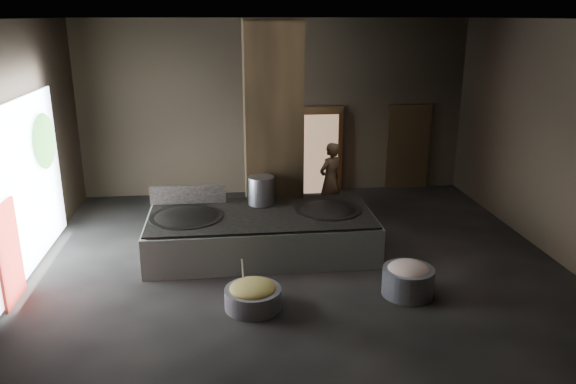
{
  "coord_description": "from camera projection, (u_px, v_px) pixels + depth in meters",
  "views": [
    {
      "loc": [
        -1.3,
        -9.96,
        4.57
      ],
      "look_at": [
        -0.13,
        0.45,
        1.25
      ],
      "focal_mm": 35.0,
      "sensor_mm": 36.0,
      "label": 1
    }
  ],
  "objects": [
    {
      "name": "left_opening",
      "position": [
        25.0,
        187.0,
        10.13
      ],
      "size": [
        0.04,
        4.2,
        3.1
      ],
      "primitive_type": "cube",
      "color": "white",
      "rests_on": "ground"
    },
    {
      "name": "veg_fill",
      "position": [
        253.0,
        288.0,
        9.06
      ],
      "size": [
        0.76,
        0.76,
        0.23
      ],
      "primitive_type": "ellipsoid",
      "color": "olive",
      "rests_on": "veg_basin"
    },
    {
      "name": "pavilion_sliver",
      "position": [
        9.0,
        254.0,
        9.14
      ],
      "size": [
        0.05,
        0.9,
        1.7
      ],
      "primitive_type": "cube",
      "color": "maroon",
      "rests_on": "ground"
    },
    {
      "name": "doorway_near",
      "position": [
        321.0,
        151.0,
        14.97
      ],
      "size": [
        1.18,
        0.08,
        2.38
      ],
      "primitive_type": "cube",
      "color": "black",
      "rests_on": "ground"
    },
    {
      "name": "wok_left",
      "position": [
        187.0,
        221.0,
        10.88
      ],
      "size": [
        1.4,
        1.4,
        0.39
      ],
      "primitive_type": "ellipsoid",
      "color": "black",
      "rests_on": "hearth_platform"
    },
    {
      "name": "hearth_platform",
      "position": [
        261.0,
        234.0,
        11.19
      ],
      "size": [
        4.46,
        2.15,
        0.77
      ],
      "primitive_type": "cube",
      "rotation": [
        0.0,
        0.0,
        0.0
      ],
      "color": "#ACBDAA",
      "rests_on": "ground"
    },
    {
      "name": "front_wall",
      "position": [
        352.0,
        243.0,
        5.96
      ],
      "size": [
        10.0,
        0.1,
        4.5
      ],
      "primitive_type": "cube",
      "color": "black",
      "rests_on": "ground"
    },
    {
      "name": "tree_silhouette",
      "position": [
        44.0,
        141.0,
        11.0
      ],
      "size": [
        0.28,
        1.1,
        1.1
      ],
      "primitive_type": "ellipsoid",
      "color": "#194714",
      "rests_on": "left_opening"
    },
    {
      "name": "veg_basin",
      "position": [
        253.0,
        298.0,
        9.11
      ],
      "size": [
        1.18,
        1.18,
        0.34
      ],
      "primitive_type": "cylinder",
      "rotation": [
        0.0,
        0.0,
        0.34
      ],
      "color": "gray",
      "rests_on": "ground"
    },
    {
      "name": "right_wall",
      "position": [
        557.0,
        141.0,
        10.81
      ],
      "size": [
        0.1,
        9.0,
        4.5
      ],
      "primitive_type": "cube",
      "color": "black",
      "rests_on": "ground"
    },
    {
      "name": "wok_right_rim",
      "position": [
        328.0,
        210.0,
        11.25
      ],
      "size": [
        1.34,
        1.34,
        0.05
      ],
      "primitive_type": "cylinder",
      "color": "black",
      "rests_on": "hearth_platform"
    },
    {
      "name": "ceiling",
      "position": [
        298.0,
        16.0,
        9.58
      ],
      "size": [
        10.0,
        9.0,
        0.1
      ],
      "primitive_type": "cube",
      "color": "black",
      "rests_on": "back_wall"
    },
    {
      "name": "left_wall",
      "position": [
        10.0,
        155.0,
        9.74
      ],
      "size": [
        0.1,
        9.0,
        4.5
      ],
      "primitive_type": "cube",
      "color": "black",
      "rests_on": "ground"
    },
    {
      "name": "wok_left_rim",
      "position": [
        186.0,
        217.0,
        10.86
      ],
      "size": [
        1.43,
        1.43,
        0.05
      ],
      "primitive_type": "cylinder",
      "color": "black",
      "rests_on": "hearth_platform"
    },
    {
      "name": "floor",
      "position": [
        297.0,
        262.0,
        10.97
      ],
      "size": [
        10.0,
        9.0,
        0.1
      ],
      "primitive_type": "cube",
      "color": "black",
      "rests_on": "ground"
    },
    {
      "name": "back_wall",
      "position": [
        275.0,
        108.0,
        14.59
      ],
      "size": [
        10.0,
        0.1,
        4.5
      ],
      "primitive_type": "cube",
      "color": "black",
      "rests_on": "ground"
    },
    {
      "name": "doorway_near_glow",
      "position": [
        321.0,
        155.0,
        14.75
      ],
      "size": [
        0.9,
        0.04,
        2.12
      ],
      "primitive_type": "cube",
      "color": "#8C6647",
      "rests_on": "ground"
    },
    {
      "name": "doorway_far_glow",
      "position": [
        413.0,
        149.0,
        15.41
      ],
      "size": [
        0.81,
        0.04,
        1.92
      ],
      "primitive_type": "cube",
      "color": "#8C6647",
      "rests_on": "ground"
    },
    {
      "name": "doorway_far",
      "position": [
        408.0,
        148.0,
        15.22
      ],
      "size": [
        1.18,
        0.08,
        2.38
      ],
      "primitive_type": "cube",
      "color": "black",
      "rests_on": "ground"
    },
    {
      "name": "ladle",
      "position": [
        243.0,
        273.0,
        9.12
      ],
      "size": [
        0.06,
        0.37,
        0.66
      ],
      "primitive_type": "cylinder",
      "rotation": [
        0.49,
        0.0,
        -0.1
      ],
      "color": "gray",
      "rests_on": "veg_basin"
    },
    {
      "name": "meat_basin",
      "position": [
        408.0,
        281.0,
        9.53
      ],
      "size": [
        1.06,
        1.06,
        0.48
      ],
      "primitive_type": "cylinder",
      "rotation": [
        0.0,
        0.0,
        -0.25
      ],
      "color": "gray",
      "rests_on": "ground"
    },
    {
      "name": "wok_right",
      "position": [
        328.0,
        214.0,
        11.28
      ],
      "size": [
        1.31,
        1.31,
        0.37
      ],
      "primitive_type": "ellipsoid",
      "color": "black",
      "rests_on": "hearth_platform"
    },
    {
      "name": "splash_guard",
      "position": [
        188.0,
        194.0,
        11.56
      ],
      "size": [
        1.55,
        0.07,
        0.39
      ],
      "primitive_type": "cube",
      "rotation": [
        0.0,
        0.0,
        0.0
      ],
      "color": "black",
      "rests_on": "hearth_platform"
    },
    {
      "name": "cook",
      "position": [
        330.0,
        180.0,
        13.1
      ],
      "size": [
        0.77,
        0.71,
        1.77
      ],
      "primitive_type": "imported",
      "rotation": [
        0.0,
        0.0,
        3.75
      ],
      "color": "brown",
      "rests_on": "ground"
    },
    {
      "name": "pillar",
      "position": [
        272.0,
        128.0,
        12.04
      ],
      "size": [
        1.2,
        1.2,
        4.5
      ],
      "primitive_type": "cube",
      "color": "black",
      "rests_on": "ground"
    },
    {
      "name": "meat_fill",
      "position": [
        409.0,
        270.0,
        9.47
      ],
      "size": [
        0.73,
        0.73,
        0.28
      ],
      "primitive_type": "ellipsoid",
      "color": "#AD7667",
      "rests_on": "meat_basin"
    },
    {
      "name": "stock_pot",
      "position": [
        261.0,
        190.0,
        11.5
      ],
      "size": [
        0.54,
        0.54,
        0.58
      ],
      "primitive_type": "cylinder",
      "color": "gray",
      "rests_on": "hearth_platform"
    },
    {
      "name": "platform_cap",
      "position": [
        261.0,
        214.0,
        11.06
      ],
      "size": [
        4.36,
        2.09,
        0.03
      ],
      "primitive_type": "cube",
      "color": "black",
      "rests_on": "hearth_platform"
    }
  ]
}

